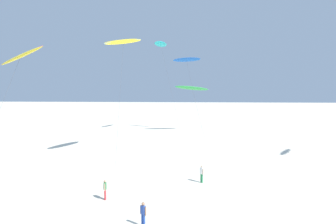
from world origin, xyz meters
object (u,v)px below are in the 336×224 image
object	(u,v)px
flying_kite_1	(186,60)
person_near_right	(143,213)
flying_kite_2	(161,44)
flying_kite_3	(123,42)
person_near_left	(202,173)
person_mid_field	(105,189)
flying_kite_5	(192,88)
flying_kite_0	(20,56)

from	to	relation	value
flying_kite_1	person_near_right	world-z (taller)	flying_kite_1
flying_kite_2	person_near_right	xyz separation A→B (m)	(1.83, -38.09, -15.51)
person_near_right	flying_kite_1	bearing A→B (deg)	85.89
flying_kite_1	flying_kite_2	bearing A→B (deg)	-156.11
flying_kite_3	person_near_left	size ratio (longest dim) A/B	9.14
person_mid_field	flying_kite_5	bearing A→B (deg)	77.66
flying_kite_3	person_near_left	xyz separation A→B (m)	(8.97, -8.82, -13.31)
flying_kite_1	flying_kite_2	xyz separation A→B (m)	(-4.72, -2.09, 2.68)
flying_kite_3	flying_kite_0	bearing A→B (deg)	-139.33
person_near_right	person_mid_field	xyz separation A→B (m)	(-3.66, 4.48, -0.00)
flying_kite_5	flying_kite_0	bearing A→B (deg)	-121.23
flying_kite_5	flying_kite_1	bearing A→B (deg)	134.07
flying_kite_0	flying_kite_5	size ratio (longest dim) A/B	1.42
flying_kite_1	flying_kite_5	size ratio (longest dim) A/B	1.56
flying_kite_3	person_mid_field	world-z (taller)	flying_kite_3
flying_kite_2	flying_kite_5	bearing A→B (deg)	10.17
flying_kite_1	flying_kite_2	distance (m)	5.82
person_near_right	person_mid_field	size ratio (longest dim) A/B	1.00
flying_kite_0	person_near_left	distance (m)	20.84
flying_kite_0	person_mid_field	world-z (taller)	flying_kite_0
person_near_right	flying_kite_3	bearing A→B (deg)	104.68
flying_kite_0	flying_kite_1	xyz separation A→B (m)	(16.30, 29.63, 1.84)
person_near_left	flying_kite_1	bearing A→B (deg)	92.51
flying_kite_2	person_near_left	world-z (taller)	flying_kite_2
person_near_left	person_near_right	size ratio (longest dim) A/B	1.02
flying_kite_3	flying_kite_2	bearing A→B (deg)	81.82
flying_kite_0	person_mid_field	distance (m)	15.90
flying_kite_3	flying_kite_5	world-z (taller)	flying_kite_3
person_near_right	person_mid_field	bearing A→B (deg)	129.29
flying_kite_5	person_near_left	bearing A→B (deg)	-89.36
flying_kite_5	flying_kite_3	bearing A→B (deg)	-112.25
flying_kite_1	person_near_left	size ratio (longest dim) A/B	8.58
flying_kite_5	person_mid_field	bearing A→B (deg)	-102.34
flying_kite_2	flying_kite_3	size ratio (longest dim) A/B	1.12
flying_kite_0	flying_kite_2	distance (m)	30.21
flying_kite_0	flying_kite_1	size ratio (longest dim) A/B	0.91
flying_kite_3	flying_kite_5	distance (m)	23.53
flying_kite_0	flying_kite_5	xyz separation A→B (m)	(17.33, 28.57, -3.50)
flying_kite_0	flying_kite_2	bearing A→B (deg)	67.20
flying_kite_2	person_near_left	distance (m)	33.34
flying_kite_0	flying_kite_5	bearing A→B (deg)	58.77
flying_kite_0	flying_kite_2	size ratio (longest dim) A/B	0.76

